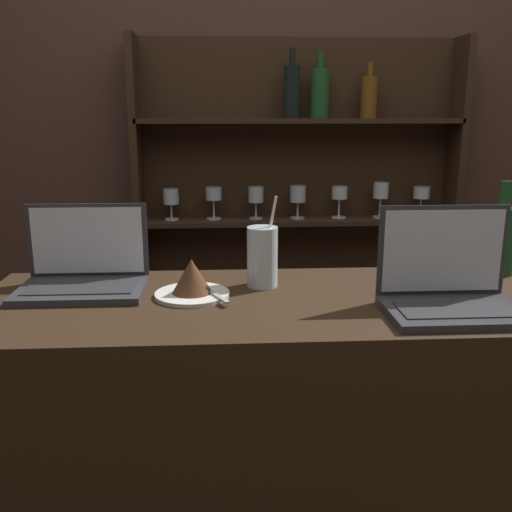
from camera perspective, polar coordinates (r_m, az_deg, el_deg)
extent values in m
cube|color=black|center=(1.60, 5.51, -20.67)|extent=(1.62, 0.54, 0.95)
cube|color=#4C3328|center=(2.56, 1.56, 13.26)|extent=(7.00, 0.06, 2.70)
cube|color=#332114|center=(2.51, -11.43, 1.41)|extent=(0.03, 0.18, 1.70)
cube|color=#332114|center=(2.68, 18.67, 1.75)|extent=(0.03, 0.18, 1.70)
cube|color=#332114|center=(2.59, 3.89, 2.03)|extent=(1.39, 0.02, 1.70)
cube|color=#332114|center=(2.60, 4.00, -5.66)|extent=(1.35, 0.18, 0.02)
cube|color=#332114|center=(2.49, 4.16, 3.55)|extent=(1.35, 0.18, 0.02)
cube|color=#332114|center=(2.45, 4.34, 13.34)|extent=(1.35, 0.18, 0.02)
cylinder|color=silver|center=(2.48, -8.42, 3.67)|extent=(0.06, 0.06, 0.01)
cylinder|color=silver|center=(2.47, -8.45, 4.46)|extent=(0.01, 0.01, 0.06)
cylinder|color=silver|center=(2.46, -8.50, 5.92)|extent=(0.07, 0.07, 0.06)
cylinder|color=silver|center=(2.47, -4.22, 3.75)|extent=(0.06, 0.06, 0.01)
cylinder|color=silver|center=(2.46, -4.24, 4.72)|extent=(0.01, 0.01, 0.08)
cylinder|color=silver|center=(2.45, -4.27, 6.25)|extent=(0.07, 0.07, 0.05)
cylinder|color=silver|center=(2.47, -0.01, 3.81)|extent=(0.06, 0.06, 0.01)
cylinder|color=silver|center=(2.47, -0.01, 4.64)|extent=(0.01, 0.01, 0.07)
cylinder|color=silver|center=(2.46, -0.01, 6.18)|extent=(0.07, 0.07, 0.07)
cylinder|color=silver|center=(2.49, 4.17, 3.84)|extent=(0.06, 0.06, 0.01)
cylinder|color=silver|center=(2.48, 4.18, 4.66)|extent=(0.01, 0.01, 0.07)
cylinder|color=silver|center=(2.47, 4.21, 6.22)|extent=(0.07, 0.07, 0.07)
cylinder|color=silver|center=(2.52, 8.27, 3.86)|extent=(0.06, 0.06, 0.01)
cylinder|color=silver|center=(2.51, 8.30, 4.80)|extent=(0.01, 0.01, 0.08)
cylinder|color=silver|center=(2.50, 8.35, 6.30)|extent=(0.07, 0.07, 0.05)
cylinder|color=silver|center=(2.56, 12.25, 3.85)|extent=(0.06, 0.06, 0.01)
cylinder|color=silver|center=(2.56, 12.30, 4.80)|extent=(0.01, 0.01, 0.08)
cylinder|color=silver|center=(2.55, 12.38, 6.45)|extent=(0.07, 0.07, 0.07)
cylinder|color=silver|center=(2.62, 16.08, 3.83)|extent=(0.06, 0.06, 0.01)
cylinder|color=silver|center=(2.61, 16.14, 4.73)|extent=(0.01, 0.01, 0.08)
cylinder|color=silver|center=(2.60, 16.24, 6.12)|extent=(0.07, 0.07, 0.05)
cylinder|color=black|center=(2.45, 3.61, 16.02)|extent=(0.07, 0.07, 0.21)
cylinder|color=black|center=(2.46, 3.66, 19.25)|extent=(0.02, 0.02, 0.07)
cylinder|color=brown|center=(2.51, 11.24, 15.29)|extent=(0.07, 0.07, 0.17)
cylinder|color=brown|center=(2.51, 11.36, 17.85)|extent=(0.02, 0.02, 0.06)
cylinder|color=#1E4C23|center=(2.46, 6.41, 15.81)|extent=(0.08, 0.08, 0.20)
cylinder|color=#1E4C23|center=(2.47, 6.50, 18.85)|extent=(0.03, 0.03, 0.07)
cube|color=#333338|center=(1.47, -17.03, -3.30)|extent=(0.31, 0.20, 0.02)
cube|color=#28282B|center=(1.46, -17.15, -3.03)|extent=(0.26, 0.11, 0.00)
cube|color=#333338|center=(1.54, -16.46, 1.53)|extent=(0.31, 0.00, 0.19)
cube|color=white|center=(1.54, -16.48, 1.51)|extent=(0.28, 0.01, 0.17)
cube|color=#333338|center=(1.33, 19.30, -5.32)|extent=(0.30, 0.20, 0.02)
cube|color=#28282B|center=(1.32, 19.51, -5.03)|extent=(0.26, 0.11, 0.00)
cube|color=#333338|center=(1.39, 18.13, 0.52)|extent=(0.30, 0.00, 0.21)
cube|color=silver|center=(1.38, 18.16, 0.50)|extent=(0.28, 0.01, 0.19)
cylinder|color=silver|center=(1.40, -6.40, -3.84)|extent=(0.18, 0.18, 0.01)
cone|color=#51301C|center=(1.38, -6.45, -1.99)|extent=(0.10, 0.10, 0.08)
cube|color=#B7B7BC|center=(1.38, -4.36, -3.69)|extent=(0.08, 0.16, 0.00)
cylinder|color=silver|center=(1.45, 0.64, -0.09)|extent=(0.08, 0.08, 0.15)
cylinder|color=white|center=(1.44, 1.19, 1.45)|extent=(0.05, 0.01, 0.23)
cylinder|color=#1E4C23|center=(1.70, 23.29, 1.40)|extent=(0.08, 0.08, 0.18)
cylinder|color=#1E4C23|center=(1.68, 23.71, 5.67)|extent=(0.03, 0.03, 0.07)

